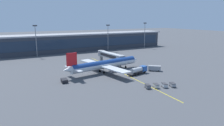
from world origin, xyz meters
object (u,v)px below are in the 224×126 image
at_px(lavatory_truck, 154,68).
at_px(baggage_cart_0, 148,86).
at_px(fuel_tanker, 139,70).
at_px(baggage_cart_1, 156,86).
at_px(baggage_cart_3, 172,85).
at_px(baggage_cart_2, 164,85).
at_px(pushback_tug, 64,80).
at_px(main_airliner, 105,64).

relative_size(lavatory_truck, baggage_cart_0, 1.98).
xyz_separation_m(fuel_tanker, lavatory_truck, (10.04, 1.21, -0.32)).
bearing_deg(lavatory_truck, baggage_cart_1, -128.21).
bearing_deg(lavatory_truck, baggage_cart_3, -113.59).
xyz_separation_m(baggage_cart_2, baggage_cart_3, (3.05, -0.98, 0.00)).
height_order(baggage_cart_0, baggage_cart_1, same).
relative_size(lavatory_truck, baggage_cart_3, 1.98).
bearing_deg(baggage_cart_1, lavatory_truck, 51.79).
height_order(fuel_tanker, baggage_cart_3, fuel_tanker).
bearing_deg(baggage_cart_2, baggage_cart_0, 162.15).
height_order(pushback_tug, baggage_cart_2, baggage_cart_2).
distance_m(main_airliner, fuel_tanker, 15.84).
bearing_deg(baggage_cart_1, baggage_cart_2, -17.85).
xyz_separation_m(lavatory_truck, baggage_cart_2, (-12.56, -20.80, -0.64)).
relative_size(main_airliner, baggage_cart_1, 14.08).
height_order(baggage_cart_2, baggage_cart_3, same).
xyz_separation_m(main_airliner, baggage_cart_2, (9.44, -29.77, -3.04)).
height_order(lavatory_truck, baggage_cart_3, lavatory_truck).
xyz_separation_m(pushback_tug, baggage_cart_3, (33.65, -24.30, -0.07)).
relative_size(fuel_tanker, baggage_cart_0, 3.70).
bearing_deg(baggage_cart_1, main_airliner, 102.52).
bearing_deg(baggage_cart_3, baggage_cart_2, 162.15).
height_order(baggage_cart_1, baggage_cart_2, same).
bearing_deg(lavatory_truck, main_airliner, 157.81).
relative_size(baggage_cart_1, baggage_cart_2, 1.00).
bearing_deg(fuel_tanker, baggage_cart_3, -88.53).
bearing_deg(main_airliner, baggage_cart_1, -77.48).
xyz_separation_m(fuel_tanker, baggage_cart_1, (-5.56, -18.61, -0.96)).
bearing_deg(main_airliner, pushback_tug, -163.04).
relative_size(fuel_tanker, pushback_tug, 2.80).
distance_m(baggage_cart_1, baggage_cart_3, 6.40).
bearing_deg(baggage_cart_0, lavatory_truck, 45.29).
bearing_deg(lavatory_truck, fuel_tanker, -173.13).
xyz_separation_m(fuel_tanker, baggage_cart_2, (-2.52, -19.59, -0.96)).
xyz_separation_m(lavatory_truck, baggage_cart_1, (-15.60, -19.82, -0.64)).
xyz_separation_m(lavatory_truck, baggage_cart_3, (-9.51, -21.78, -0.64)).
xyz_separation_m(fuel_tanker, baggage_cart_3, (0.53, -20.57, -0.96)).
distance_m(pushback_tug, baggage_cart_3, 41.51).
bearing_deg(baggage_cart_2, baggage_cart_1, 162.15).
bearing_deg(baggage_cart_3, pushback_tug, 144.17).
bearing_deg(main_airliner, baggage_cart_3, -67.91).
bearing_deg(baggage_cart_1, baggage_cart_0, 162.15).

